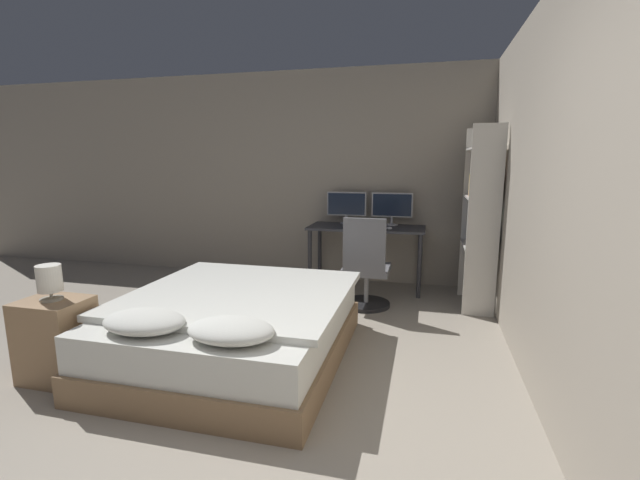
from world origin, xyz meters
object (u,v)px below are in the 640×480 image
object	(u,v)px
desk	(366,235)
monitor_right	(392,207)
bedside_lamp	(49,280)
computer_mouse	(389,228)
keyboard	(364,228)
bed	(236,327)
office_chair	(366,272)
monitor_left	(347,205)
nightstand	(57,340)
bookshelf	(481,210)

from	to	relation	value
desk	monitor_right	size ratio (longest dim) A/B	2.80
bedside_lamp	computer_mouse	xyz separation A→B (m)	(2.12, 2.60, 0.05)
keyboard	bed	bearing A→B (deg)	-110.00
desk	monitor_right	distance (m)	0.48
office_chair	keyboard	bearing A→B (deg)	100.74
monitor_left	office_chair	bearing A→B (deg)	-67.18
monitor_right	keyboard	world-z (taller)	monitor_right
monitor_left	office_chair	xyz separation A→B (m)	(0.39, -0.92, -0.61)
monitor_left	office_chair	distance (m)	1.17
computer_mouse	monitor_left	bearing A→B (deg)	146.24
monitor_right	computer_mouse	xyz separation A→B (m)	(0.01, -0.39, -0.21)
desk	office_chair	size ratio (longest dim) A/B	1.41
desk	office_chair	world-z (taller)	office_chair
keyboard	office_chair	size ratio (longest dim) A/B	0.40
bed	bedside_lamp	world-z (taller)	bedside_lamp
bed	nightstand	distance (m)	1.27
bed	nightstand	world-z (taller)	bed
monitor_right	office_chair	xyz separation A→B (m)	(-0.18, -0.92, -0.61)
monitor_left	office_chair	world-z (taller)	monitor_left
office_chair	monitor_right	bearing A→B (deg)	78.68
desk	monitor_left	world-z (taller)	monitor_left
nightstand	bookshelf	size ratio (longest dim) A/B	0.31
monitor_right	monitor_left	bearing A→B (deg)	180.00
bedside_lamp	monitor_left	distance (m)	3.37
desk	computer_mouse	distance (m)	0.37
bedside_lamp	monitor_left	size ratio (longest dim) A/B	0.50
desk	computer_mouse	xyz separation A→B (m)	(0.29, -0.19, 0.12)
bed	bedside_lamp	xyz separation A→B (m)	(-1.11, -0.61, 0.48)
monitor_left	bed	bearing A→B (deg)	-100.48
monitor_left	monitor_right	world-z (taller)	same
keyboard	computer_mouse	xyz separation A→B (m)	(0.29, 0.00, 0.01)
monitor_right	bookshelf	xyz separation A→B (m)	(0.97, -0.62, 0.05)
desk	monitor_right	bearing A→B (deg)	34.25
nightstand	keyboard	xyz separation A→B (m)	(1.83, 2.60, 0.49)
monitor_left	keyboard	distance (m)	0.53
monitor_left	office_chair	size ratio (longest dim) A/B	0.50
bed	office_chair	distance (m)	1.68
computer_mouse	office_chair	distance (m)	0.69
office_chair	nightstand	bearing A→B (deg)	-133.08
keyboard	office_chair	xyz separation A→B (m)	(0.10, -0.53, -0.39)
nightstand	bed	bearing A→B (deg)	28.86
nightstand	desk	xyz separation A→B (m)	(1.83, 2.79, 0.37)
bed	bedside_lamp	size ratio (longest dim) A/B	7.61
office_chair	bookshelf	bearing A→B (deg)	14.60
nightstand	bedside_lamp	world-z (taller)	bedside_lamp
monitor_left	computer_mouse	xyz separation A→B (m)	(0.58, -0.39, -0.21)
nightstand	desk	bearing A→B (deg)	56.73
monitor_right	bedside_lamp	bearing A→B (deg)	-125.34
monitor_left	monitor_right	distance (m)	0.57
monitor_right	office_chair	bearing A→B (deg)	-101.32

